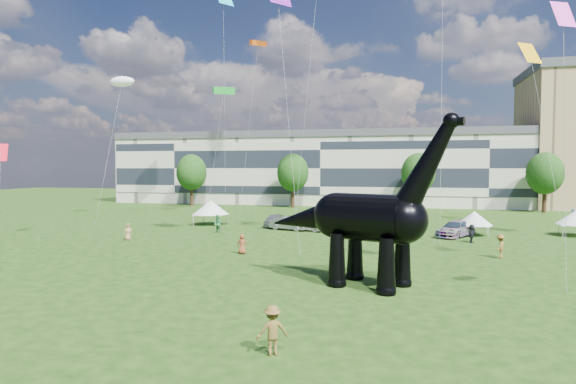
# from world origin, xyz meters

# --- Properties ---
(ground) EXTENTS (220.00, 220.00, 0.00)m
(ground) POSITION_xyz_m (0.00, 0.00, 0.00)
(ground) COLOR #16330C
(ground) RESTS_ON ground
(terrace_row) EXTENTS (78.00, 11.00, 12.00)m
(terrace_row) POSITION_xyz_m (-8.00, 62.00, 6.00)
(terrace_row) COLOR beige
(terrace_row) RESTS_ON ground
(tree_far_left) EXTENTS (5.20, 5.20, 9.44)m
(tree_far_left) POSITION_xyz_m (-30.00, 53.00, 6.29)
(tree_far_left) COLOR #382314
(tree_far_left) RESTS_ON ground
(tree_mid_left) EXTENTS (5.20, 5.20, 9.44)m
(tree_mid_left) POSITION_xyz_m (-12.00, 53.00, 6.29)
(tree_mid_left) COLOR #382314
(tree_mid_left) RESTS_ON ground
(tree_mid_right) EXTENTS (5.20, 5.20, 9.44)m
(tree_mid_right) POSITION_xyz_m (8.00, 53.00, 6.29)
(tree_mid_right) COLOR #382314
(tree_mid_right) RESTS_ON ground
(tree_far_right) EXTENTS (5.20, 5.20, 9.44)m
(tree_far_right) POSITION_xyz_m (26.00, 53.00, 6.29)
(tree_far_right) COLOR #382314
(tree_far_right) RESTS_ON ground
(dinosaur_sculpture) EXTENTS (11.75, 6.21, 9.85)m
(dinosaur_sculpture) POSITION_xyz_m (3.06, 3.06, 3.72)
(dinosaur_sculpture) COLOR black
(dinosaur_sculpture) RESTS_ON ground
(car_silver) EXTENTS (1.76, 4.34, 1.48)m
(car_silver) POSITION_xyz_m (-8.55, 27.77, 0.74)
(car_silver) COLOR #A5A5AA
(car_silver) RESTS_ON ground
(car_grey) EXTENTS (4.56, 2.68, 1.42)m
(car_grey) POSITION_xyz_m (-6.27, 25.28, 0.71)
(car_grey) COLOR slate
(car_grey) RESTS_ON ground
(car_white) EXTENTS (5.75, 4.57, 1.45)m
(car_white) POSITION_xyz_m (-4.07, 25.60, 0.73)
(car_white) COLOR silver
(car_white) RESTS_ON ground
(car_dark) EXTENTS (4.56, 5.52, 1.51)m
(car_dark) POSITION_xyz_m (10.47, 24.14, 0.75)
(car_dark) COLOR #595960
(car_dark) RESTS_ON ground
(gazebo_near) EXTENTS (3.85, 3.85, 2.40)m
(gazebo_near) POSITION_xyz_m (12.33, 25.46, 1.69)
(gazebo_near) COLOR silver
(gazebo_near) RESTS_ON ground
(gazebo_left) EXTENTS (4.14, 4.14, 2.88)m
(gazebo_left) POSITION_xyz_m (-16.20, 27.77, 2.02)
(gazebo_left) COLOR silver
(gazebo_left) RESTS_ON ground
(visitors) EXTENTS (44.71, 46.08, 1.89)m
(visitors) POSITION_xyz_m (1.47, 15.52, 0.87)
(visitors) COLOR brown
(visitors) RESTS_ON ground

